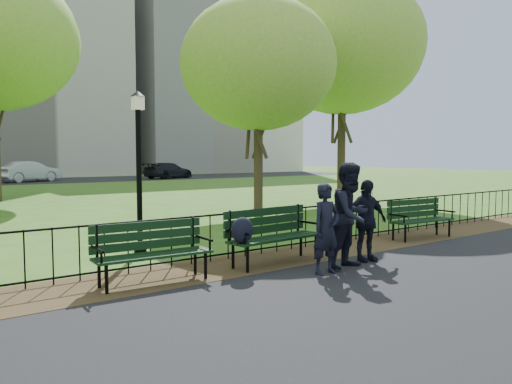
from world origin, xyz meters
TOP-DOWN VIEW (x-y plane):
  - ground at (0.00, 0.00)m, footprint 120.00×120.00m
  - dirt_strip at (0.00, 1.50)m, footprint 60.00×1.60m
  - iron_fence at (0.00, 2.00)m, footprint 24.06×0.06m
  - apartment_east at (26.00, 48.00)m, footprint 20.00×15.00m
  - park_bench_main at (-0.86, 1.12)m, footprint 2.09×0.74m
  - park_bench_left_a at (-2.92, 1.27)m, footprint 1.86×0.67m
  - park_bench_right_a at (3.98, 1.27)m, footprint 1.83×0.70m
  - lamppost at (-2.05, 3.67)m, footprint 0.29×0.29m
  - tree_near_e at (3.91, 7.51)m, footprint 5.17×5.17m
  - tree_mid_e at (9.68, 9.17)m, footprint 6.88×6.88m
  - person_left at (-0.34, 0.05)m, footprint 0.55×0.37m
  - person_mid at (0.31, 0.09)m, footprint 0.96×0.60m
  - person_right at (0.96, 0.32)m, footprint 0.96×0.57m
  - sedan_silver at (2.61, 34.09)m, footprint 4.89×3.29m
  - sedan_dark at (13.49, 32.82)m, footprint 5.00×3.25m

SIDE VIEW (x-z plane):
  - ground at x=0.00m, z-range 0.00..0.00m
  - dirt_strip at x=0.00m, z-range 0.01..0.02m
  - iron_fence at x=0.00m, z-range 0.00..1.00m
  - park_bench_right_a at x=3.98m, z-range 0.07..1.09m
  - park_bench_left_a at x=-2.92m, z-range 0.07..1.11m
  - park_bench_main at x=-0.86m, z-range 0.12..1.23m
  - sedan_dark at x=13.49m, z-range 0.01..1.36m
  - person_left at x=-0.34m, z-range 0.01..1.53m
  - sedan_silver at x=2.61m, z-range 0.01..1.54m
  - person_right at x=0.96m, z-range 0.01..1.54m
  - person_mid at x=0.31m, z-range 0.01..1.87m
  - lamppost at x=-2.05m, z-range 0.15..3.42m
  - tree_near_e at x=3.91m, z-range 1.40..8.60m
  - tree_mid_e at x=9.68m, z-range 1.86..11.44m
  - apartment_east at x=26.00m, z-range 0.00..24.00m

